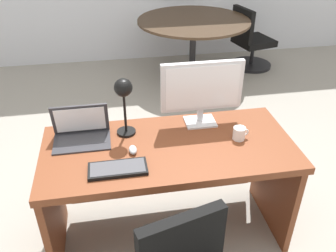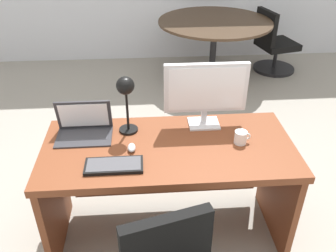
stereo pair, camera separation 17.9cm
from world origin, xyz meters
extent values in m
plane|color=gray|center=(0.00, 1.50, 0.00)|extent=(12.00, 12.00, 0.00)
cube|color=brown|center=(0.00, 0.00, 0.73)|extent=(1.53, 0.70, 0.05)
cube|color=brown|center=(-0.74, 0.00, 0.35)|extent=(0.04, 0.62, 0.71)
cube|color=brown|center=(0.74, 0.00, 0.35)|extent=(0.04, 0.62, 0.71)
cube|color=brown|center=(0.00, 0.26, 0.39)|extent=(1.35, 0.02, 0.50)
cube|color=silver|center=(0.25, 0.23, 0.76)|extent=(0.20, 0.16, 0.01)
cube|color=silver|center=(0.25, 0.24, 0.81)|extent=(0.04, 0.02, 0.10)
cube|color=silver|center=(0.25, 0.23, 1.02)|extent=(0.53, 0.04, 0.32)
cube|color=white|center=(0.25, 0.21, 1.02)|extent=(0.47, 0.00, 0.28)
cube|color=#2D2D33|center=(-0.52, 0.13, 0.76)|extent=(0.34, 0.22, 0.01)
cube|color=#38383D|center=(-0.52, 0.15, 0.77)|extent=(0.29, 0.12, 0.00)
cube|color=#2D2D33|center=(-0.52, 0.22, 0.87)|extent=(0.34, 0.05, 0.21)
cube|color=white|center=(-0.52, 0.21, 0.87)|extent=(0.30, 0.04, 0.18)
cube|color=black|center=(-0.32, -0.18, 0.77)|extent=(0.32, 0.14, 0.02)
cube|color=#47474C|center=(-0.32, -0.18, 0.78)|extent=(0.30, 0.12, 0.00)
ellipsoid|color=#B7BABF|center=(-0.22, -0.03, 0.77)|extent=(0.05, 0.08, 0.04)
cylinder|color=black|center=(-0.24, 0.19, 0.76)|extent=(0.12, 0.12, 0.01)
cylinder|color=black|center=(-0.24, 0.19, 0.91)|extent=(0.02, 0.02, 0.28)
sphere|color=black|center=(-0.24, 0.16, 1.09)|extent=(0.11, 0.11, 0.11)
cylinder|color=white|center=(0.44, 0.00, 0.80)|extent=(0.08, 0.08, 0.08)
torus|color=white|center=(0.48, 0.00, 0.80)|extent=(0.05, 0.01, 0.05)
cube|color=black|center=(-0.06, -0.66, 0.65)|extent=(0.44, 0.17, 0.38)
cylinder|color=black|center=(0.76, 2.56, 0.02)|extent=(0.63, 0.63, 0.04)
cylinder|color=black|center=(0.76, 2.56, 0.39)|extent=(0.08, 0.08, 0.70)
cylinder|color=#3F2D1E|center=(0.76, 2.56, 0.76)|extent=(1.39, 1.39, 0.03)
cylinder|color=black|center=(1.69, 2.79, 0.02)|extent=(0.56, 0.56, 0.04)
cylinder|color=black|center=(1.69, 2.79, 0.18)|extent=(0.05, 0.05, 0.28)
cube|color=black|center=(1.69, 2.79, 0.36)|extent=(0.56, 0.56, 0.08)
cube|color=black|center=(1.47, 2.74, 0.62)|extent=(0.16, 0.44, 0.43)
camera|label=1|loc=(-0.31, -1.74, 2.01)|focal=38.31mm
camera|label=2|loc=(-0.13, -1.76, 2.01)|focal=38.31mm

